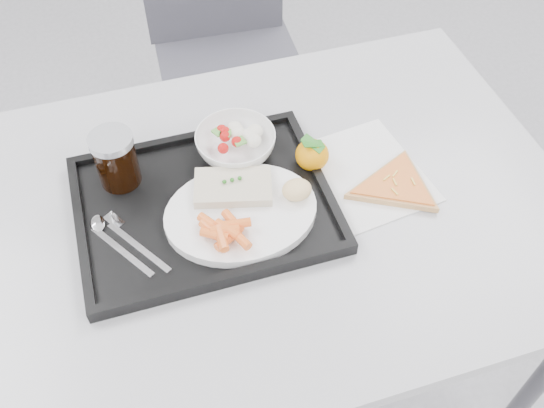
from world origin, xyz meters
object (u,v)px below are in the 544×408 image
Objects in this scene: pizza_slice at (396,185)px; cola_glass at (116,158)px; tray at (204,205)px; tangerine at (312,155)px; table at (246,230)px; salad_bowl at (236,144)px; chair at (224,34)px; dinner_plate at (241,213)px.

cola_glass is at bearing 161.59° from pizza_slice.
tangerine is at bearing 9.86° from tray.
table is at bearing -158.27° from tangerine.
tangerine reaches higher than tray.
salad_bowl is 0.31m from pizza_slice.
pizza_slice is (0.26, -0.16, -0.03)m from salad_bowl.
chair is 0.85m from cola_glass.
tray is (-0.07, 0.02, 0.08)m from table.
cola_glass is 0.36m from tangerine.
tangerine reaches higher than table.
table is 0.86m from chair.
cola_glass is (-0.22, -0.00, 0.03)m from salad_bowl.
pizza_slice is at bearing -32.32° from salad_bowl.
dinner_plate is at bearing -101.95° from salad_bowl.
tangerine is (0.22, 0.04, 0.03)m from tray.
tangerine is at bearing -27.53° from salad_bowl.
tangerine is at bearing 143.39° from pizza_slice.
cola_glass is at bearing 169.80° from tangerine.
chair is 2.07× the size of tray.
chair is 0.81m from tangerine.
dinner_plate is 2.50× the size of cola_glass.
pizza_slice is (0.28, -0.04, 0.08)m from table.
cola_glass is 0.51m from pizza_slice.
chair is 0.87m from tray.
chair is at bearing 62.88° from cola_glass.
dinner_plate reaches higher than tray.
salad_bowl is at bearing -101.43° from chair.
tangerine is (0.16, 0.09, 0.01)m from dinner_plate.
table is 0.19m from tangerine.
dinner_plate reaches higher than table.
salad_bowl is (0.02, 0.13, 0.11)m from table.
cola_glass reaches higher than tangerine.
table is at bearing 172.19° from pizza_slice.
pizza_slice reaches higher than table.
dinner_plate is 0.25m from cola_glass.
tangerine is at bearing -10.20° from cola_glass.
table is 0.27m from cola_glass.
table is 1.29× the size of chair.
table is 0.10m from dinner_plate.
tray is 2.96× the size of salad_bowl.
tray is at bearing 163.23° from table.
tray is at bearing -37.24° from cola_glass.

